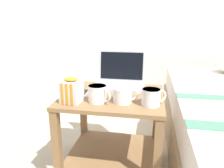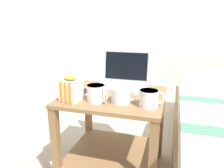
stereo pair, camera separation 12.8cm
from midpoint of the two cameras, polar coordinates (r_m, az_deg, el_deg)
bedside_table at (r=1.42m, az=3.10°, el=-10.31°), size 0.61×0.55×0.54m
laptop at (r=1.51m, az=5.39°, el=1.13°), size 0.34×0.26×0.24m
mug_front_left at (r=1.21m, az=-1.12°, el=-2.29°), size 0.14×0.10×0.10m
mug_front_right at (r=1.20m, az=5.44°, el=-2.82°), size 0.14×0.11×0.09m
mug_mid_center at (r=1.17m, az=12.84°, el=-3.55°), size 0.13×0.10×0.09m
snack_bag at (r=1.23m, az=-7.82°, el=-1.48°), size 0.12×0.11×0.14m
cell_phone at (r=1.38m, az=-4.85°, el=-2.17°), size 0.07×0.14×0.01m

